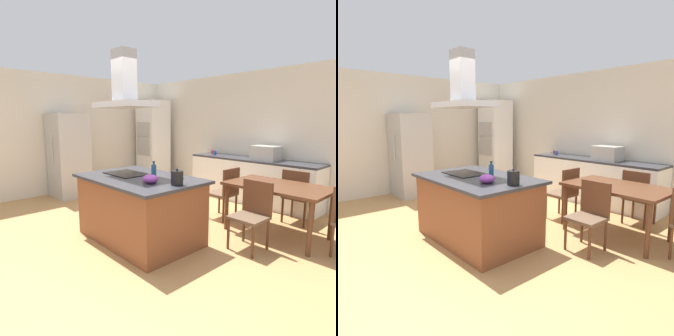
{
  "view_description": "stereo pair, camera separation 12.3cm",
  "coord_description": "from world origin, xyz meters",
  "views": [
    {
      "loc": [
        3.14,
        -2.33,
        1.67
      ],
      "look_at": [
        0.15,
        0.4,
        1.0
      ],
      "focal_mm": 30.72,
      "sensor_mm": 36.0,
      "label": 1
    },
    {
      "loc": [
        3.22,
        -2.24,
        1.67
      ],
      "look_at": [
        0.15,
        0.4,
        1.0
      ],
      "focal_mm": 30.72,
      "sensor_mm": 36.0,
      "label": 2
    }
  ],
  "objects": [
    {
      "name": "refrigerator",
      "position": [
        -2.98,
        0.3,
        0.91
      ],
      "size": [
        0.8,
        0.73,
        1.82
      ],
      "color": "#B2AFAA",
      "rests_on": "ground"
    },
    {
      "name": "cooktop",
      "position": [
        -0.31,
        0.0,
        0.91
      ],
      "size": [
        0.6,
        0.44,
        0.01
      ],
      "primitive_type": "cube",
      "color": "black",
      "rests_on": "kitchen_island"
    },
    {
      "name": "back_counter",
      "position": [
        0.01,
        2.88,
        0.45
      ],
      "size": [
        2.75,
        0.62,
        0.9
      ],
      "color": "white",
      "rests_on": "ground"
    },
    {
      "name": "wall_left",
      "position": [
        -3.45,
        1.0,
        1.35
      ],
      "size": [
        0.1,
        8.8,
        2.7
      ],
      "primitive_type": "cube",
      "color": "beige",
      "rests_on": "ground"
    },
    {
      "name": "chair_facing_island",
      "position": [
        1.22,
        0.92,
        0.51
      ],
      "size": [
        0.42,
        0.42,
        0.89
      ],
      "color": "brown",
      "rests_on": "ground"
    },
    {
      "name": "wall_oven_stack",
      "position": [
        -2.9,
        2.65,
        1.1
      ],
      "size": [
        0.7,
        0.66,
        2.2
      ],
      "color": "white",
      "rests_on": "ground"
    },
    {
      "name": "dining_table",
      "position": [
        1.22,
        1.59,
        0.67
      ],
      "size": [
        1.4,
        0.9,
        0.75
      ],
      "color": "#59331E",
      "rests_on": "ground"
    },
    {
      "name": "coffee_mug_blue",
      "position": [
        -0.96,
        2.87,
        0.95
      ],
      "size": [
        0.08,
        0.08,
        0.09
      ],
      "primitive_type": "cylinder",
      "color": "#2D56B2",
      "rests_on": "back_counter"
    },
    {
      "name": "kitchen_island",
      "position": [
        0.0,
        0.0,
        0.45
      ],
      "size": [
        1.74,
        1.15,
        0.9
      ],
      "color": "brown",
      "rests_on": "ground"
    },
    {
      "name": "wall_back",
      "position": [
        0.0,
        3.25,
        1.35
      ],
      "size": [
        7.2,
        0.1,
        2.7
      ],
      "primitive_type": "cube",
      "color": "beige",
      "rests_on": "ground"
    },
    {
      "name": "ground",
      "position": [
        0.0,
        1.5,
        0.0
      ],
      "size": [
        16.0,
        16.0,
        0.0
      ],
      "primitive_type": "plane",
      "color": "tan"
    },
    {
      "name": "olive_oil_bottle",
      "position": [
        0.22,
        0.08,
        1.0
      ],
      "size": [
        0.07,
        0.07,
        0.23
      ],
      "color": "navy",
      "rests_on": "kitchen_island"
    },
    {
      "name": "countertop_microwave",
      "position": [
        0.3,
        2.88,
        1.04
      ],
      "size": [
        0.5,
        0.38,
        0.28
      ],
      "primitive_type": "cube",
      "color": "#B2AFAA",
      "rests_on": "back_counter"
    },
    {
      "name": "tea_kettle",
      "position": [
        0.71,
        0.04,
        0.99
      ],
      "size": [
        0.2,
        0.15,
        0.2
      ],
      "color": "black",
      "rests_on": "kitchen_island"
    },
    {
      "name": "coffee_mug_red",
      "position": [
        -1.07,
        2.95,
        0.95
      ],
      "size": [
        0.08,
        0.08,
        0.09
      ],
      "primitive_type": "cylinder",
      "color": "red",
      "rests_on": "back_counter"
    },
    {
      "name": "chair_at_left_end",
      "position": [
        0.31,
        1.59,
        0.51
      ],
      "size": [
        0.42,
        0.42,
        0.89
      ],
      "color": "brown",
      "rests_on": "ground"
    },
    {
      "name": "chair_facing_back_wall",
      "position": [
        1.22,
        2.25,
        0.51
      ],
      "size": [
        0.42,
        0.42,
        0.89
      ],
      "color": "brown",
      "rests_on": "ground"
    },
    {
      "name": "mixing_bowl",
      "position": [
        0.42,
        -0.14,
        0.96
      ],
      "size": [
        0.2,
        0.2,
        0.11
      ],
      "primitive_type": "ellipsoid",
      "color": "purple",
      "rests_on": "kitchen_island"
    },
    {
      "name": "range_hood",
      "position": [
        -0.31,
        0.0,
        2.1
      ],
      "size": [
        0.9,
        0.55,
        0.78
      ],
      "color": "#ADADB2"
    }
  ]
}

